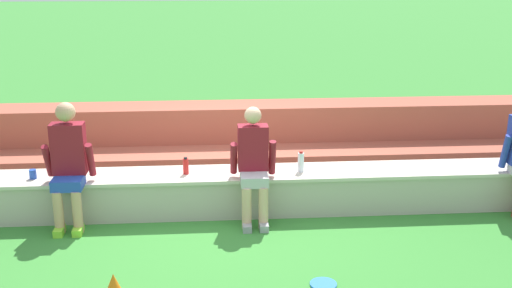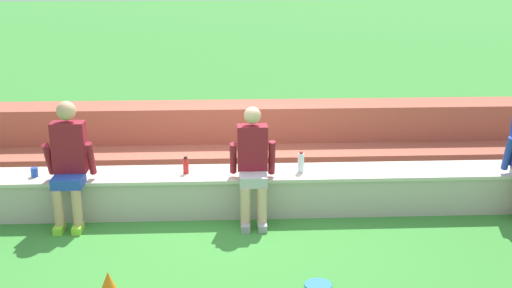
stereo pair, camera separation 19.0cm
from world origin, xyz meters
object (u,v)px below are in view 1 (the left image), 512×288
(frisbee, at_px, (323,284))
(sports_cone, at_px, (114,286))
(person_center, at_px, (254,163))
(person_left_of_center, at_px, (68,162))
(water_bottle_near_left, at_px, (186,166))
(plastic_cup_left_end, at_px, (33,174))
(water_bottle_near_right, at_px, (301,162))

(frisbee, relative_size, sports_cone, 1.02)
(person_center, height_order, sports_cone, person_center)
(person_left_of_center, distance_m, sports_cone, 1.93)
(water_bottle_near_left, xyz_separation_m, sports_cone, (-0.59, -1.94, -0.46))
(person_left_of_center, relative_size, frisbee, 5.64)
(plastic_cup_left_end, bearing_deg, person_center, -5.80)
(person_center, xyz_separation_m, water_bottle_near_left, (-0.78, 0.29, -0.11))
(frisbee, bearing_deg, plastic_cup_left_end, 149.48)
(water_bottle_near_left, bearing_deg, person_center, -20.24)
(person_left_of_center, height_order, frisbee, person_left_of_center)
(person_left_of_center, height_order, sports_cone, person_left_of_center)
(water_bottle_near_right, height_order, frisbee, water_bottle_near_right)
(water_bottle_near_left, relative_size, plastic_cup_left_end, 1.91)
(person_center, xyz_separation_m, water_bottle_near_right, (0.58, 0.27, -0.09))
(person_left_of_center, bearing_deg, sports_cone, -67.47)
(person_left_of_center, relative_size, plastic_cup_left_end, 13.12)
(plastic_cup_left_end, height_order, sports_cone, plastic_cup_left_end)
(person_center, distance_m, water_bottle_near_left, 0.84)
(person_left_of_center, height_order, plastic_cup_left_end, person_left_of_center)
(water_bottle_near_left, height_order, plastic_cup_left_end, water_bottle_near_left)
(person_center, bearing_deg, frisbee, -70.83)
(person_center, bearing_deg, water_bottle_near_left, 159.76)
(person_left_of_center, distance_m, water_bottle_near_right, 2.67)
(person_left_of_center, xyz_separation_m, water_bottle_near_right, (2.66, 0.24, -0.15))
(person_center, height_order, plastic_cup_left_end, person_center)
(water_bottle_near_left, relative_size, sports_cone, 0.83)
(person_left_of_center, distance_m, water_bottle_near_left, 1.33)
(frisbee, bearing_deg, sports_cone, -177.05)
(person_center, height_order, frisbee, person_center)
(water_bottle_near_left, bearing_deg, frisbee, -54.39)
(water_bottle_near_right, relative_size, frisbee, 1.00)
(water_bottle_near_right, distance_m, sports_cone, 2.79)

